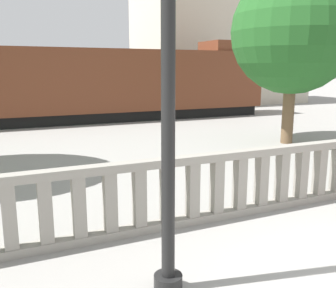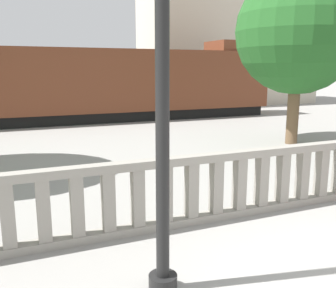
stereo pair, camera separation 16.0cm
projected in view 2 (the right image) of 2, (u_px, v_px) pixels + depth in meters
The scene contains 6 objects.
balustrade at pixel (251, 182), 7.10m from camera, with size 13.51×0.24×1.26m.
lamppost at pixel (162, 34), 4.11m from camera, with size 0.44×0.44×5.19m.
train_near at pixel (87, 84), 19.33m from camera, with size 21.22×2.62×4.33m.
train_far at pixel (4, 82), 27.40m from camera, with size 26.26×2.90×3.96m.
building_block at pixel (226, 43), 30.32m from camera, with size 12.94×7.13×9.56m.
tree_left at pixel (298, 32), 13.18m from camera, with size 4.41×4.41×6.23m.
Camera 2 is at (-4.09, -2.44, 2.74)m, focal length 40.00 mm.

